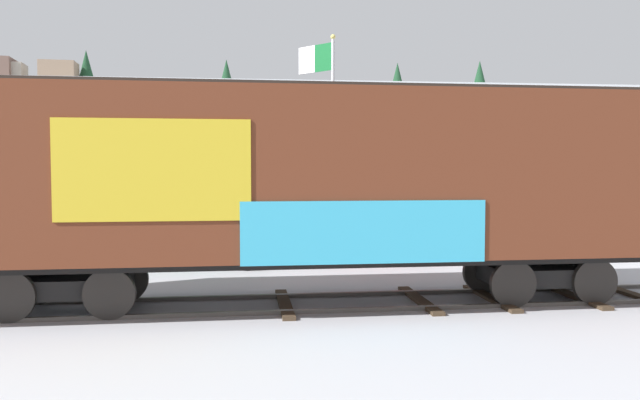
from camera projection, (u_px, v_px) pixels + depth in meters
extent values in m
plane|color=#B2B5BC|center=(272.00, 306.00, 11.85)|extent=(260.00, 260.00, 0.00)
cube|color=#4C4742|center=(320.00, 311.00, 11.22)|extent=(59.99, 1.50, 0.08)
cube|color=#4C4742|center=(311.00, 295.00, 12.65)|extent=(59.99, 1.50, 0.08)
cube|color=#423323|center=(419.00, 300.00, 12.20)|extent=(0.30, 2.50, 0.07)
cube|color=#423323|center=(573.00, 296.00, 12.62)|extent=(0.30, 2.50, 0.07)
cube|color=#423323|center=(285.00, 304.00, 11.86)|extent=(0.30, 2.50, 0.07)
cube|color=#423323|center=(490.00, 298.00, 12.40)|extent=(0.30, 2.50, 0.07)
cube|color=#423323|center=(630.00, 294.00, 12.79)|extent=(0.30, 2.50, 0.07)
cube|color=#5B2B19|center=(315.00, 174.00, 11.81)|extent=(14.68, 3.33, 3.09)
cube|color=#2D2823|center=(315.00, 89.00, 11.72)|extent=(13.89, 0.72, 0.24)
cube|color=gold|center=(153.00, 170.00, 9.94)|extent=(3.21, 0.10, 1.70)
cube|color=#33A5CC|center=(365.00, 232.00, 10.44)|extent=(4.33, 0.13, 1.10)
cube|color=black|center=(315.00, 257.00, 11.89)|extent=(14.36, 1.98, 0.20)
cube|color=black|center=(71.00, 285.00, 11.32)|extent=(2.13, 1.39, 0.36)
cylinder|color=black|center=(9.00, 297.00, 10.50)|extent=(0.92, 0.14, 0.92)
cylinder|color=black|center=(37.00, 281.00, 11.93)|extent=(0.92, 0.14, 0.92)
cylinder|color=black|center=(109.00, 294.00, 10.72)|extent=(0.92, 0.14, 0.92)
cylinder|color=black|center=(125.00, 279.00, 12.15)|extent=(0.92, 0.14, 0.92)
cube|color=black|center=(536.00, 274.00, 12.50)|extent=(2.13, 1.39, 0.36)
cylinder|color=black|center=(513.00, 284.00, 11.68)|extent=(0.92, 0.14, 0.92)
cylinder|color=black|center=(484.00, 271.00, 13.11)|extent=(0.92, 0.14, 0.92)
cylinder|color=black|center=(595.00, 282.00, 11.89)|extent=(0.92, 0.14, 0.92)
cylinder|color=black|center=(557.00, 270.00, 13.32)|extent=(0.92, 0.14, 0.92)
cylinder|color=silver|center=(333.00, 143.00, 21.39)|extent=(0.12, 0.12, 7.28)
sphere|color=#D8CC66|center=(333.00, 37.00, 21.20)|extent=(0.18, 0.18, 0.18)
cube|color=#14662D|center=(315.00, 59.00, 21.79)|extent=(1.10, 1.17, 0.97)
cube|color=white|center=(307.00, 60.00, 22.05)|extent=(0.57, 0.60, 0.97)
cube|color=silver|center=(259.00, 143.00, 84.88)|extent=(115.63, 34.16, 12.90)
cube|color=#8C725B|center=(59.00, 73.00, 71.84)|extent=(4.24, 3.37, 2.67)
cone|color=#193D23|center=(86.00, 69.00, 74.35)|extent=(2.30, 2.30, 4.59)
cone|color=#193D23|center=(397.00, 76.00, 75.69)|extent=(1.63, 1.63, 3.27)
cone|color=#193D23|center=(480.00, 77.00, 79.30)|extent=(2.09, 2.09, 4.18)
cone|color=#193D23|center=(226.00, 75.00, 77.17)|extent=(1.98, 1.98, 3.96)
cube|color=#1E5933|center=(198.00, 240.00, 16.84)|extent=(4.46, 2.22, 0.76)
cube|color=#2D333D|center=(190.00, 217.00, 16.80)|extent=(2.28, 1.85, 0.59)
cylinder|color=black|center=(254.00, 250.00, 17.76)|extent=(0.66, 0.27, 0.64)
cylinder|color=black|center=(248.00, 258.00, 16.00)|extent=(0.66, 0.27, 0.64)
cylinder|color=black|center=(154.00, 250.00, 17.71)|extent=(0.66, 0.27, 0.64)
cylinder|color=black|center=(137.00, 259.00, 15.95)|extent=(0.66, 0.27, 0.64)
cube|color=#B21E1E|center=(367.00, 239.00, 17.53)|extent=(4.17, 1.97, 0.65)
cube|color=#2D333D|center=(356.00, 219.00, 17.49)|extent=(1.91, 1.68, 0.57)
cylinder|color=black|center=(408.00, 247.00, 18.46)|extent=(0.65, 0.25, 0.64)
cylinder|color=black|center=(420.00, 254.00, 16.79)|extent=(0.65, 0.25, 0.64)
cylinder|color=black|center=(318.00, 247.00, 18.31)|extent=(0.65, 0.25, 0.64)
cylinder|color=black|center=(321.00, 255.00, 16.64)|extent=(0.65, 0.25, 0.64)
cube|color=#9E8966|center=(535.00, 236.00, 18.36)|extent=(4.84, 2.02, 0.70)
cube|color=#2D333D|center=(532.00, 213.00, 18.32)|extent=(2.17, 1.72, 0.70)
cylinder|color=black|center=(573.00, 243.00, 19.32)|extent=(0.65, 0.25, 0.64)
cylinder|color=black|center=(601.00, 250.00, 17.61)|extent=(0.65, 0.25, 0.64)
cylinder|color=black|center=(474.00, 244.00, 19.13)|extent=(0.65, 0.25, 0.64)
cylinder|color=black|center=(492.00, 251.00, 17.42)|extent=(0.65, 0.25, 0.64)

